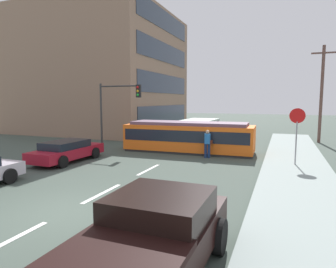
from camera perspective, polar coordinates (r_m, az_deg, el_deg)
The scene contains 16 objects.
ground_plane at distance 18.31m, azimuth 1.55°, elevation -4.22°, with size 120.00×120.00×0.00m, color #3F4C43.
sidewalk_curb_right at distance 13.37m, azimuth 23.95°, elevation -8.54°, with size 3.20×36.00×0.14m, color gray.
lane_stripe_0 at distance 8.55m, azimuth -28.50°, elevation -17.81°, with size 0.16×2.40×0.01m, color silver.
lane_stripe_1 at distance 11.33m, azimuth -12.59°, elevation -11.15°, with size 0.16×2.40×0.01m, color silver.
lane_stripe_2 at distance 14.69m, azimuth -3.80°, elevation -6.91°, with size 0.16×2.40×0.01m, color silver.
lane_stripe_3 at distance 25.53m, azimuth 7.38°, elevation -1.20°, with size 0.16×2.40×0.01m, color silver.
lane_stripe_4 at distance 31.35m, azimuth 10.04°, elevation 0.18°, with size 0.16×2.40×0.01m, color silver.
corner_building at distance 35.07m, azimuth -12.76°, elevation 11.25°, with size 15.71×15.00×12.80m.
streetcar_tram at distance 19.59m, azimuth 4.00°, elevation -0.46°, with size 8.50×2.78×2.00m.
city_bus at distance 24.73m, azimuth 5.59°, elevation 0.96°, with size 2.68×5.85×1.78m.
pedestrian_crossing at distance 17.65m, azimuth 7.65°, elevation -1.58°, with size 0.47×0.36×1.67m.
pickup_truck_parked at distance 5.90m, azimuth -3.50°, elevation -19.80°, with size 2.29×5.01×1.55m.
parked_sedan_mid at distance 17.40m, azimuth -18.97°, elevation -3.06°, with size 1.97×4.59×1.19m.
stop_sign at distance 16.34m, azimuth 23.68°, elevation 1.69°, with size 0.76×0.07×2.88m.
traffic_light_mast at distance 20.48m, azimuth -9.81°, elevation 5.97°, with size 3.16×0.33×4.57m.
utility_pole_mid at distance 26.72m, azimuth 27.57°, elevation 7.15°, with size 1.80×0.24×7.73m.
Camera 1 is at (6.10, -6.92, 3.42)m, focal length 31.50 mm.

